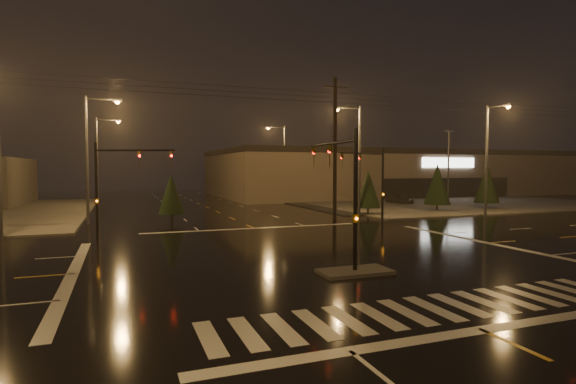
% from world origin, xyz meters
% --- Properties ---
extents(ground, '(140.00, 140.00, 0.00)m').
position_xyz_m(ground, '(0.00, 0.00, 0.00)').
color(ground, black).
rests_on(ground, ground).
extents(sidewalk_ne, '(36.00, 36.00, 0.12)m').
position_xyz_m(sidewalk_ne, '(30.00, 30.00, 0.06)').
color(sidewalk_ne, '#494641').
rests_on(sidewalk_ne, ground).
extents(median_island, '(3.00, 1.60, 0.15)m').
position_xyz_m(median_island, '(0.00, -4.00, 0.07)').
color(median_island, '#494641').
rests_on(median_island, ground).
extents(crosswalk, '(15.00, 2.60, 0.01)m').
position_xyz_m(crosswalk, '(0.00, -9.00, 0.01)').
color(crosswalk, beige).
rests_on(crosswalk, ground).
extents(stop_bar_near, '(16.00, 0.50, 0.01)m').
position_xyz_m(stop_bar_near, '(0.00, -11.00, 0.01)').
color(stop_bar_near, beige).
rests_on(stop_bar_near, ground).
extents(stop_bar_far, '(16.00, 0.50, 0.01)m').
position_xyz_m(stop_bar_far, '(0.00, 11.00, 0.01)').
color(stop_bar_far, beige).
rests_on(stop_bar_far, ground).
extents(parking_lot, '(50.00, 24.00, 0.08)m').
position_xyz_m(parking_lot, '(35.00, 28.00, 0.04)').
color(parking_lot, black).
rests_on(parking_lot, ground).
extents(retail_building, '(60.20, 28.30, 7.20)m').
position_xyz_m(retail_building, '(35.00, 45.99, 3.84)').
color(retail_building, '#6C5C4D').
rests_on(retail_building, ground).
extents(signal_mast_median, '(0.25, 4.59, 6.00)m').
position_xyz_m(signal_mast_median, '(0.00, -3.07, 3.75)').
color(signal_mast_median, black).
rests_on(signal_mast_median, ground).
extents(signal_mast_ne, '(4.84, 1.86, 6.00)m').
position_xyz_m(signal_mast_ne, '(9.50, 10.14, 3.79)').
color(signal_mast_ne, black).
rests_on(signal_mast_ne, ground).
extents(signal_mast_nw, '(4.84, 1.86, 6.00)m').
position_xyz_m(signal_mast_nw, '(-9.50, 10.14, 3.79)').
color(signal_mast_nw, black).
rests_on(signal_mast_nw, ground).
extents(streetlight_1, '(2.77, 0.32, 10.00)m').
position_xyz_m(streetlight_1, '(-11.18, 18.00, 5.80)').
color(streetlight_1, '#38383A').
rests_on(streetlight_1, ground).
extents(streetlight_2, '(2.77, 0.32, 10.00)m').
position_xyz_m(streetlight_2, '(-11.18, 34.00, 5.80)').
color(streetlight_2, '#38383A').
rests_on(streetlight_2, ground).
extents(streetlight_3, '(2.77, 0.32, 10.00)m').
position_xyz_m(streetlight_3, '(11.18, 16.00, 5.80)').
color(streetlight_3, '#38383A').
rests_on(streetlight_3, ground).
extents(streetlight_4, '(2.77, 0.32, 10.00)m').
position_xyz_m(streetlight_4, '(11.18, 36.00, 5.80)').
color(streetlight_4, '#38383A').
rests_on(streetlight_4, ground).
extents(streetlight_6, '(0.32, 2.77, 10.00)m').
position_xyz_m(streetlight_6, '(22.00, 11.18, 5.80)').
color(streetlight_6, '#38383A').
rests_on(streetlight_6, ground).
extents(utility_pole_1, '(2.20, 0.32, 12.00)m').
position_xyz_m(utility_pole_1, '(8.00, 14.00, 6.13)').
color(utility_pole_1, black).
rests_on(utility_pole_1, ground).
extents(conifer_0, '(2.25, 2.25, 4.22)m').
position_xyz_m(conifer_0, '(12.65, 16.33, 2.46)').
color(conifer_0, black).
rests_on(conifer_0, ground).
extents(conifer_1, '(2.65, 2.65, 4.84)m').
position_xyz_m(conifer_1, '(21.18, 17.16, 2.77)').
color(conifer_1, black).
rests_on(conifer_1, ground).
extents(conifer_2, '(2.61, 2.61, 4.78)m').
position_xyz_m(conifer_2, '(27.67, 17.18, 2.74)').
color(conifer_2, black).
rests_on(conifer_2, ground).
extents(conifer_3, '(2.09, 2.09, 3.97)m').
position_xyz_m(conifer_3, '(-5.25, 16.77, 2.33)').
color(conifer_3, black).
rests_on(conifer_3, ground).
extents(car_parked, '(2.10, 3.97, 1.29)m').
position_xyz_m(car_parked, '(22.83, 26.17, 0.64)').
color(car_parked, black).
rests_on(car_parked, ground).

